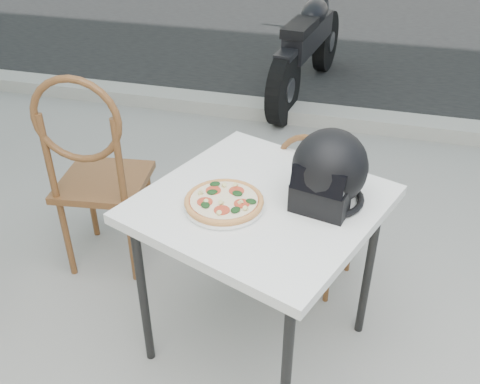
% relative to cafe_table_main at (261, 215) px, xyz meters
% --- Properties ---
extents(street_asphalt, '(30.00, 8.00, 0.00)m').
position_rel_cafe_table_main_xyz_m(street_asphalt, '(0.43, 6.51, -0.75)').
color(street_asphalt, black).
rests_on(street_asphalt, ground).
extents(curb, '(30.00, 0.25, 0.12)m').
position_rel_cafe_table_main_xyz_m(curb, '(0.43, 2.51, -0.69)').
color(curb, '#A4A299').
rests_on(curb, ground).
extents(cafe_table_main, '(1.11, 1.11, 0.82)m').
position_rel_cafe_table_main_xyz_m(cafe_table_main, '(0.00, 0.00, 0.00)').
color(cafe_table_main, white).
rests_on(cafe_table_main, ground).
extents(plate, '(0.36, 0.36, 0.02)m').
position_rel_cafe_table_main_xyz_m(plate, '(-0.13, -0.09, 0.08)').
color(plate, white).
rests_on(plate, cafe_table_main).
extents(pizza, '(0.39, 0.39, 0.04)m').
position_rel_cafe_table_main_xyz_m(pizza, '(-0.13, -0.09, 0.11)').
color(pizza, '#D8924F').
rests_on(pizza, plate).
extents(helmet, '(0.35, 0.36, 0.30)m').
position_rel_cafe_table_main_xyz_m(helmet, '(0.25, 0.06, 0.21)').
color(helmet, black).
rests_on(helmet, cafe_table_main).
extents(cafe_chair_main, '(0.44, 0.44, 0.93)m').
position_rel_cafe_table_main_xyz_m(cafe_chair_main, '(0.16, 0.48, -0.23)').
color(cafe_chair_main, brown).
rests_on(cafe_chair_main, ground).
extents(cafe_chair_side, '(0.50, 0.50, 1.16)m').
position_rel_cafe_table_main_xyz_m(cafe_chair_side, '(-0.94, 0.34, -0.10)').
color(cafe_chair_side, brown).
rests_on(cafe_chair_side, ground).
extents(motorcycle, '(0.52, 2.02, 1.00)m').
position_rel_cafe_table_main_xyz_m(motorcycle, '(-0.29, 3.12, -0.31)').
color(motorcycle, black).
rests_on(motorcycle, street_asphalt).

